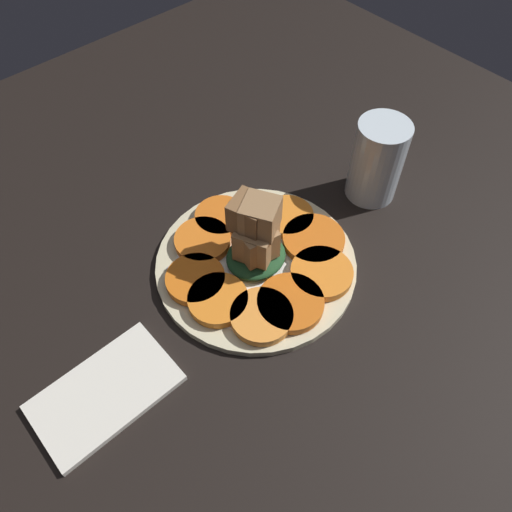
# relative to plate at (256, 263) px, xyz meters

# --- Properties ---
(table_slab) EXTENTS (1.20, 1.20, 0.02)m
(table_slab) POSITION_rel_plate_xyz_m (0.00, 0.00, -0.02)
(table_slab) COLOR black
(table_slab) RESTS_ON ground
(plate) EXTENTS (0.25, 0.25, 0.01)m
(plate) POSITION_rel_plate_xyz_m (0.00, 0.00, 0.00)
(plate) COLOR beige
(plate) RESTS_ON table_slab
(carrot_slice_0) EXTENTS (0.07, 0.07, 0.01)m
(carrot_slice_0) POSITION_rel_plate_xyz_m (0.05, 0.07, 0.01)
(carrot_slice_0) COLOR orange
(carrot_slice_0) RESTS_ON plate
(carrot_slice_1) EXTENTS (0.08, 0.08, 0.01)m
(carrot_slice_1) POSITION_rel_plate_xyz_m (0.01, 0.08, 0.01)
(carrot_slice_1) COLOR orange
(carrot_slice_1) RESTS_ON plate
(carrot_slice_2) EXTENTS (0.08, 0.08, 0.01)m
(carrot_slice_2) POSITION_rel_plate_xyz_m (-0.04, 0.07, 0.01)
(carrot_slice_2) COLOR orange
(carrot_slice_2) RESTS_ON plate
(carrot_slice_3) EXTENTS (0.08, 0.08, 0.01)m
(carrot_slice_3) POSITION_rel_plate_xyz_m (-0.08, 0.03, 0.01)
(carrot_slice_3) COLOR orange
(carrot_slice_3) RESTS_ON plate
(carrot_slice_4) EXTENTS (0.07, 0.07, 0.01)m
(carrot_slice_4) POSITION_rel_plate_xyz_m (-0.08, -0.02, 0.01)
(carrot_slice_4) COLOR orange
(carrot_slice_4) RESTS_ON plate
(carrot_slice_5) EXTENTS (0.07, 0.07, 0.01)m
(carrot_slice_5) POSITION_rel_plate_xyz_m (-0.05, -0.06, 0.01)
(carrot_slice_5) COLOR orange
(carrot_slice_5) RESTS_ON plate
(carrot_slice_6) EXTENTS (0.07, 0.07, 0.01)m
(carrot_slice_6) POSITION_rel_plate_xyz_m (-0.01, -0.08, 0.01)
(carrot_slice_6) COLOR orange
(carrot_slice_6) RESTS_ON plate
(carrot_slice_7) EXTENTS (0.07, 0.07, 0.01)m
(carrot_slice_7) POSITION_rel_plate_xyz_m (0.03, -0.07, 0.01)
(carrot_slice_7) COLOR orange
(carrot_slice_7) RESTS_ON plate
(carrot_slice_8) EXTENTS (0.07, 0.07, 0.01)m
(carrot_slice_8) POSITION_rel_plate_xyz_m (0.08, -0.03, 0.01)
(carrot_slice_8) COLOR orange
(carrot_slice_8) RESTS_ON plate
(carrot_slice_9) EXTENTS (0.07, 0.07, 0.01)m
(carrot_slice_9) POSITION_rel_plate_xyz_m (0.07, 0.02, 0.01)
(carrot_slice_9) COLOR orange
(carrot_slice_9) RESTS_ON plate
(center_pile) EXTENTS (0.08, 0.07, 0.10)m
(center_pile) POSITION_rel_plate_xyz_m (-0.00, -0.00, 0.05)
(center_pile) COLOR #1E4723
(center_pile) RESTS_ON plate
(fork) EXTENTS (0.18, 0.03, 0.00)m
(fork) POSITION_rel_plate_xyz_m (-0.00, -0.07, 0.01)
(fork) COLOR #B2B2B7
(fork) RESTS_ON plate
(water_glass) EXTENTS (0.07, 0.07, 0.12)m
(water_glass) POSITION_rel_plate_xyz_m (-0.21, 0.01, 0.05)
(water_glass) COLOR silver
(water_glass) RESTS_ON table_slab
(napkin) EXTENTS (0.15, 0.09, 0.01)m
(napkin) POSITION_rel_plate_xyz_m (0.23, 0.02, -0.00)
(napkin) COLOR silver
(napkin) RESTS_ON table_slab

